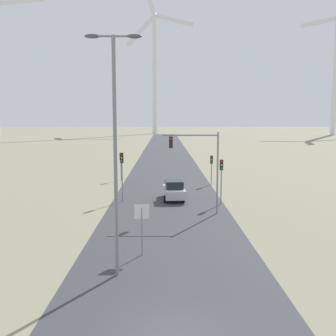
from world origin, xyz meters
TOP-DOWN VIEW (x-y plane):
  - road_surface at (0.00, 48.00)m, footprint 10.00×240.00m
  - streetlamp at (-2.54, 5.50)m, footprint 2.60×0.32m
  - stop_sign_near at (-1.50, 8.25)m, footprint 0.81×0.07m
  - traffic_light_post_near_left at (-4.06, 22.21)m, footprint 0.28×0.34m
  - traffic_light_post_near_right at (4.70, 20.97)m, footprint 0.28×0.34m
  - traffic_light_post_mid_left at (-5.52, 34.54)m, footprint 0.28×0.33m
  - traffic_light_post_mid_right at (5.08, 31.22)m, footprint 0.28×0.34m
  - traffic_light_mast_overhead at (2.47, 17.71)m, footprint 4.38×0.35m
  - car_approaching at (0.63, 23.00)m, footprint 2.10×4.22m
  - wind_turbine_left at (-4.63, 171.83)m, footprint 30.63×2.60m
  - wind_turbine_center at (72.88, 157.66)m, footprint 28.46×3.30m

SIDE VIEW (x-z plane):
  - road_surface at x=0.00m, z-range 0.00..0.01m
  - car_approaching at x=0.63m, z-range 0.00..1.83m
  - stop_sign_near at x=-1.50m, z-range 0.58..3.45m
  - traffic_light_post_mid_right at x=5.08m, z-range 0.78..4.08m
  - traffic_light_post_mid_left at x=-5.52m, z-range 0.78..4.12m
  - traffic_light_post_near_right at x=4.70m, z-range 0.92..4.87m
  - traffic_light_post_near_left at x=-4.06m, z-range 1.02..5.46m
  - traffic_light_mast_overhead at x=2.47m, z-range 1.34..7.80m
  - streetlamp at x=-2.54m, z-range 1.25..12.55m
  - wind_turbine_center at x=72.88m, z-range -3.11..62.04m
  - wind_turbine_left at x=-4.63m, z-range -3.40..67.28m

